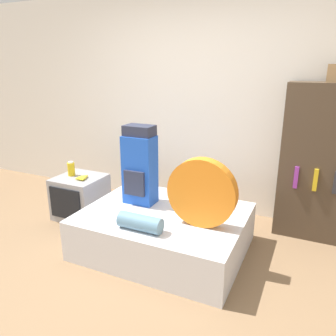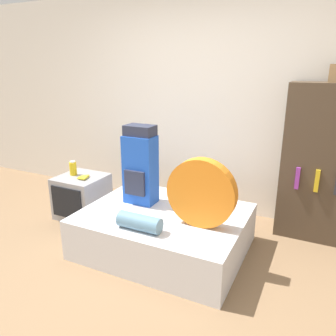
# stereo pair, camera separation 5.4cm
# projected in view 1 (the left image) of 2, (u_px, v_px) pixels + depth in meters

# --- Properties ---
(ground_plane) EXTENTS (16.00, 16.00, 0.00)m
(ground_plane) POSITION_uv_depth(u_px,v_px,m) (124.00, 289.00, 2.66)
(ground_plane) COLOR #846647
(wall_back) EXTENTS (8.00, 0.05, 2.60)m
(wall_back) POSITION_uv_depth(u_px,v_px,m) (204.00, 104.00, 3.91)
(wall_back) COLOR white
(wall_back) RESTS_ON ground_plane
(bed) EXTENTS (1.53, 1.18, 0.39)m
(bed) POSITION_uv_depth(u_px,v_px,m) (164.00, 230.00, 3.20)
(bed) COLOR silver
(bed) RESTS_ON ground_plane
(backpack) EXTENTS (0.31, 0.24, 0.80)m
(backpack) POSITION_uv_depth(u_px,v_px,m) (140.00, 166.00, 3.26)
(backpack) COLOR blue
(backpack) RESTS_ON bed
(tent_bag) EXTENTS (0.61, 0.11, 0.61)m
(tent_bag) POSITION_uv_depth(u_px,v_px,m) (202.00, 193.00, 2.80)
(tent_bag) COLOR orange
(tent_bag) RESTS_ON bed
(sleeping_roll) EXTENTS (0.39, 0.14, 0.14)m
(sleeping_roll) POSITION_uv_depth(u_px,v_px,m) (140.00, 223.00, 2.78)
(sleeping_roll) COLOR #5B849E
(sleeping_roll) RESTS_ON bed
(television) EXTENTS (0.52, 0.53, 0.50)m
(television) POSITION_uv_depth(u_px,v_px,m) (80.00, 197.00, 3.88)
(television) COLOR #939399
(television) RESTS_ON ground_plane
(canister) EXTENTS (0.08, 0.08, 0.17)m
(canister) POSITION_uv_depth(u_px,v_px,m) (71.00, 169.00, 3.84)
(canister) COLOR gold
(canister) RESTS_ON television
(banana_bunch) EXTENTS (0.13, 0.17, 0.03)m
(banana_bunch) POSITION_uv_depth(u_px,v_px,m) (83.00, 177.00, 3.75)
(banana_bunch) COLOR yellow
(banana_bunch) RESTS_ON television
(bookshelf) EXTENTS (0.89, 0.37, 1.59)m
(bookshelf) POSITION_uv_depth(u_px,v_px,m) (327.00, 164.00, 3.28)
(bookshelf) COLOR #473828
(bookshelf) RESTS_ON ground_plane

